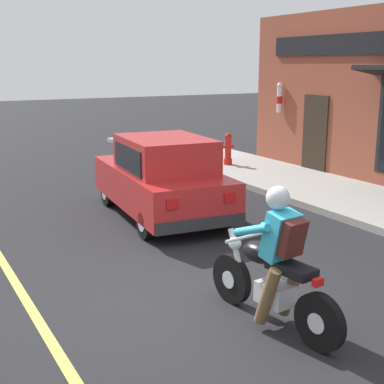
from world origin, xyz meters
The scene contains 5 objects.
ground_plane centered at (0.00, 0.00, 0.00)m, with size 80.00×80.00×0.00m, color black.
sidewalk_curb centered at (5.43, 3.00, 0.07)m, with size 2.60×22.00×0.14m, color #9E9B93.
motorcycle_with_rider centered at (0.50, -0.93, 0.68)m, with size 0.61×2.02×1.62m.
car_hatchback centered at (1.37, 3.64, 0.77)m, with size 1.98×3.92×1.57m.
fire_hydrant centered at (5.11, 7.06, 0.57)m, with size 0.36×0.24×0.88m.
Camera 1 is at (-3.02, -5.33, 2.88)m, focal length 50.00 mm.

